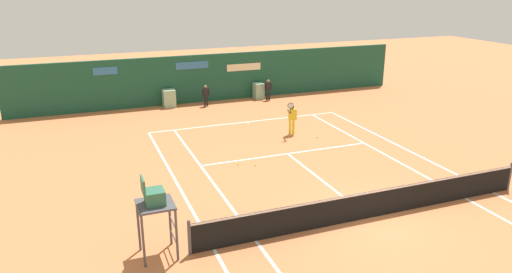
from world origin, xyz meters
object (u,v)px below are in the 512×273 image
at_px(player_on_baseline, 292,117).
at_px(tennis_ball_by_sideline, 317,137).
at_px(umpire_chair, 155,203).
at_px(ball_kid_right_post, 206,94).
at_px(ball_kid_left_post, 268,88).
at_px(tennis_ball_near_service_line, 238,164).
at_px(tennis_ball_mid_court, 255,165).

height_order(player_on_baseline, tennis_ball_by_sideline, player_on_baseline).
distance_m(umpire_chair, ball_kid_right_post, 16.54).
bearing_deg(ball_kid_left_post, player_on_baseline, 88.21).
bearing_deg(tennis_ball_near_service_line, ball_kid_left_post, 61.01).
bearing_deg(ball_kid_right_post, tennis_ball_near_service_line, 89.49).
relative_size(ball_kid_left_post, tennis_ball_by_sideline, 19.71).
xyz_separation_m(tennis_ball_by_sideline, tennis_ball_near_service_line, (-4.80, -1.95, 0.00)).
bearing_deg(ball_kid_right_post, player_on_baseline, 117.09).
xyz_separation_m(tennis_ball_mid_court, tennis_ball_near_service_line, (-0.66, 0.31, 0.00)).
distance_m(tennis_ball_mid_court, tennis_ball_by_sideline, 4.71).
relative_size(ball_kid_left_post, tennis_ball_mid_court, 19.71).
relative_size(umpire_chair, player_on_baseline, 1.36).
bearing_deg(tennis_ball_by_sideline, ball_kid_left_post, 85.14).
bearing_deg(tennis_ball_near_service_line, tennis_ball_by_sideline, 22.09).
bearing_deg(ball_kid_right_post, ball_kid_left_post, -172.71).
bearing_deg(umpire_chair, ball_kid_right_post, 159.84).
relative_size(ball_kid_left_post, tennis_ball_near_service_line, 19.71).
distance_m(player_on_baseline, ball_kid_right_post, 7.38).
distance_m(ball_kid_right_post, tennis_ball_near_service_line, 9.99).
bearing_deg(tennis_ball_mid_court, tennis_ball_by_sideline, 28.62).
xyz_separation_m(player_on_baseline, ball_kid_right_post, (-2.50, 6.95, -0.17)).
bearing_deg(tennis_ball_near_service_line, umpire_chair, -127.60).
bearing_deg(tennis_ball_by_sideline, player_on_baseline, 133.92).
xyz_separation_m(umpire_chair, ball_kid_right_post, (5.69, 15.50, -0.86)).
relative_size(umpire_chair, tennis_ball_near_service_line, 35.46).
height_order(ball_kid_right_post, tennis_ball_near_service_line, ball_kid_right_post).
relative_size(umpire_chair, tennis_ball_by_sideline, 35.46).
xyz_separation_m(player_on_baseline, ball_kid_left_post, (1.62, 6.95, -0.16)).
bearing_deg(ball_kid_left_post, tennis_ball_mid_court, 76.04).
xyz_separation_m(umpire_chair, tennis_ball_near_service_line, (4.34, 5.63, -1.59)).
distance_m(ball_kid_left_post, tennis_ball_by_sideline, 7.99).
distance_m(ball_kid_right_post, tennis_ball_by_sideline, 8.67).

